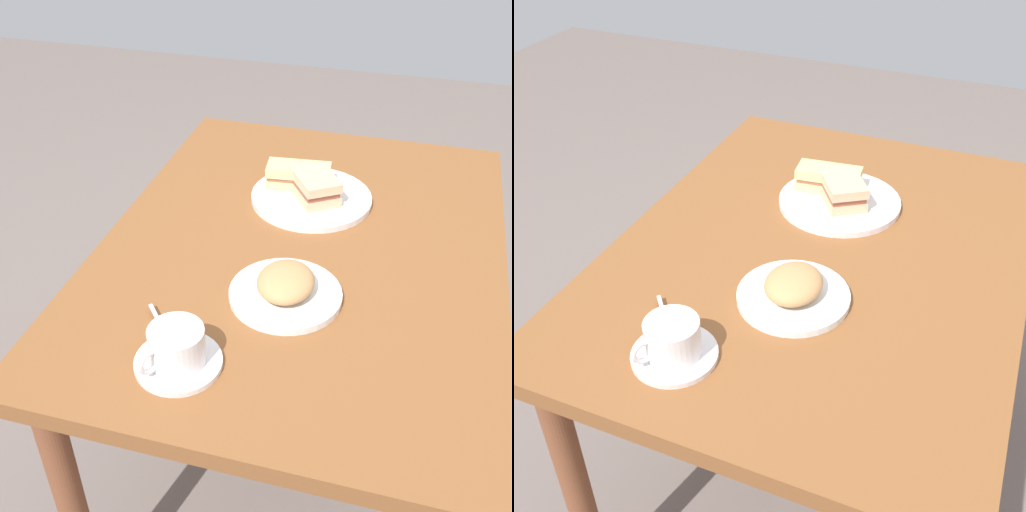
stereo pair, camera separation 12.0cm
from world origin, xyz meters
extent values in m
plane|color=#6E615B|center=(0.00, 0.00, 0.00)|extent=(6.00, 6.00, 0.00)
cube|color=brown|center=(0.00, 0.00, 0.69)|extent=(1.06, 0.79, 0.03)
cylinder|color=brown|center=(0.46, -0.33, 0.34)|extent=(0.05, 0.05, 0.67)
cylinder|color=brown|center=(-0.46, 0.33, 0.34)|extent=(0.05, 0.05, 0.67)
cylinder|color=brown|center=(0.46, 0.33, 0.34)|extent=(0.05, 0.05, 0.67)
cylinder|color=white|center=(0.17, 0.02, 0.71)|extent=(0.27, 0.27, 0.01)
cube|color=#E0AF83|center=(0.16, 0.01, 0.73)|extent=(0.14, 0.13, 0.02)
cube|color=brown|center=(0.16, 0.01, 0.75)|extent=(0.13, 0.12, 0.01)
cube|color=#E0B187|center=(0.16, 0.01, 0.76)|extent=(0.14, 0.13, 0.02)
cube|color=#D5C07D|center=(0.20, 0.06, 0.73)|extent=(0.08, 0.15, 0.02)
cube|color=#92563D|center=(0.20, 0.06, 0.74)|extent=(0.07, 0.13, 0.01)
cube|color=#D0C57D|center=(0.20, 0.06, 0.76)|extent=(0.08, 0.15, 0.02)
cylinder|color=white|center=(-0.38, 0.12, 0.71)|extent=(0.14, 0.14, 0.01)
cylinder|color=white|center=(-0.38, 0.12, 0.75)|extent=(0.09, 0.09, 0.06)
cylinder|color=#AA6D4D|center=(-0.38, 0.12, 0.77)|extent=(0.08, 0.08, 0.01)
torus|color=white|center=(-0.43, 0.14, 0.75)|extent=(0.04, 0.03, 0.04)
cube|color=silver|center=(-0.30, 0.19, 0.72)|extent=(0.06, 0.05, 0.00)
ellipsoid|color=silver|center=(-0.34, 0.16, 0.72)|extent=(0.03, 0.03, 0.01)
cylinder|color=white|center=(-0.18, -0.01, 0.71)|extent=(0.20, 0.20, 0.01)
ellipsoid|color=tan|center=(-0.18, -0.01, 0.74)|extent=(0.12, 0.10, 0.04)
camera|label=1|loc=(-1.04, -0.19, 1.44)|focal=44.91mm
camera|label=2|loc=(-1.00, -0.31, 1.44)|focal=44.91mm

